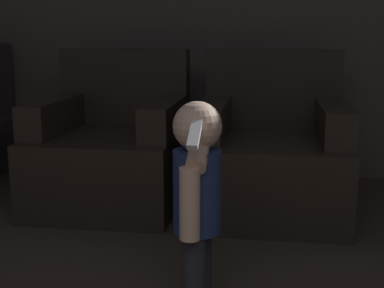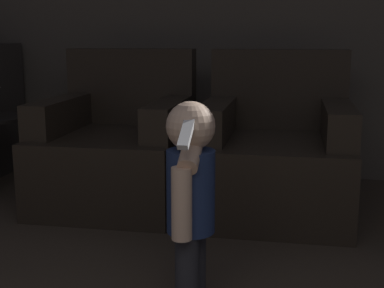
% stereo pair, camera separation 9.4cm
% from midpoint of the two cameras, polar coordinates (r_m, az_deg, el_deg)
% --- Properties ---
extents(armchair_left, '(0.85, 0.93, 0.93)m').
position_cam_midpoint_polar(armchair_left, '(3.32, -9.24, -0.71)').
color(armchair_left, black).
rests_on(armchair_left, ground_plane).
extents(armchair_right, '(0.84, 0.92, 0.93)m').
position_cam_midpoint_polar(armchair_right, '(3.16, 7.59, -1.29)').
color(armchair_right, black).
rests_on(armchair_right, ground_plane).
extents(person_toddler, '(0.18, 0.32, 0.80)m').
position_cam_midpoint_polar(person_toddler, '(1.92, -0.87, -5.13)').
color(person_toddler, '#28282D').
rests_on(person_toddler, ground_plane).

